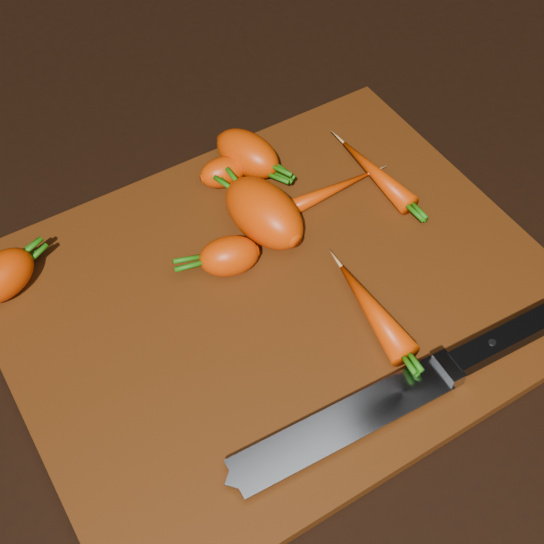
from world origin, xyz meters
TOP-DOWN VIEW (x-y plane):
  - ground at (0.00, 0.00)m, footprint 2.00×2.00m
  - cutting_board at (0.00, 0.00)m, footprint 0.50×0.40m
  - carrot_0 at (-0.21, 0.13)m, footprint 0.08×0.06m
  - carrot_1 at (-0.02, 0.05)m, footprint 0.07×0.05m
  - carrot_2 at (0.06, 0.15)m, footprint 0.07×0.09m
  - carrot_3 at (0.03, 0.07)m, footprint 0.07×0.10m
  - carrot_4 at (0.03, 0.15)m, footprint 0.05×0.04m
  - carrot_5 at (0.16, 0.07)m, footprint 0.03×0.11m
  - carrot_6 at (0.10, 0.07)m, footprint 0.12×0.02m
  - carrot_7 at (0.06, -0.07)m, footprint 0.04×0.11m
  - knife at (-0.01, -0.15)m, footprint 0.33×0.05m

SIDE VIEW (x-z plane):
  - ground at x=0.00m, z-range -0.01..0.00m
  - cutting_board at x=0.00m, z-range 0.00..0.01m
  - knife at x=-0.01m, z-range 0.01..0.03m
  - carrot_6 at x=0.10m, z-range 0.01..0.03m
  - carrot_5 at x=0.16m, z-range 0.01..0.04m
  - carrot_7 at x=0.06m, z-range 0.01..0.04m
  - carrot_4 at x=0.03m, z-range 0.01..0.04m
  - carrot_1 at x=-0.02m, z-range 0.01..0.05m
  - carrot_0 at x=-0.21m, z-range 0.01..0.05m
  - carrot_2 at x=0.06m, z-range 0.01..0.06m
  - carrot_3 at x=0.03m, z-range 0.01..0.07m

